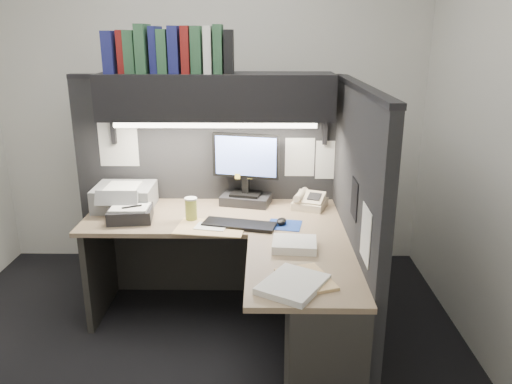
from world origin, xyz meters
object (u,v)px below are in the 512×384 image
desk (260,295)px  notebook_stack (130,214)px  telephone (310,202)px  monitor (246,177)px  coffee_cup (191,210)px  keyboard (239,225)px  overhead_shelf (216,96)px  printer (125,197)px

desk → notebook_stack: bearing=152.0°
desk → telephone: 0.86m
desk → monitor: (-0.11, 0.79, 0.49)m
coffee_cup → notebook_stack: coffee_cup is taller
monitor → coffee_cup: monitor is taller
monitor → keyboard: 0.47m
telephone → keyboard: bearing=-122.2°
monitor → notebook_stack: (-0.74, -0.33, -0.16)m
keyboard → monitor: bearing=99.7°
monitor → overhead_shelf: bearing=-155.7°
overhead_shelf → notebook_stack: bearing=-151.7°
desk → overhead_shelf: bearing=111.8°
desk → monitor: bearing=98.0°
telephone → coffee_cup: bearing=-141.3°
overhead_shelf → coffee_cup: overhead_shelf is taller
desk → telephone: (0.34, 0.72, 0.33)m
overhead_shelf → keyboard: (0.16, -0.40, -0.76)m
monitor → notebook_stack: bearing=-142.5°
desk → overhead_shelf: size_ratio=1.10×
overhead_shelf → keyboard: size_ratio=3.37×
overhead_shelf → telephone: (0.64, -0.03, -0.73)m
desk → telephone: telephone is taller
coffee_cup → monitor: bearing=43.7°
overhead_shelf → telephone: overhead_shelf is taller
monitor → coffee_cup: bearing=-123.0°
coffee_cup → printer: 0.55m
monitor → printer: 0.86m
printer → notebook_stack: size_ratio=1.44×
desk → overhead_shelf: 1.33m
monitor → notebook_stack: size_ratio=1.84×
overhead_shelf → monitor: (0.19, 0.04, -0.57)m
telephone → printer: size_ratio=0.55×
monitor → printer: monitor is taller
keyboard → telephone: bearing=50.7°
printer → notebook_stack: bearing=-68.5°
telephone → desk: bearing=-94.7°
overhead_shelf → monitor: overhead_shelf is taller
telephone → overhead_shelf: bearing=-162.3°
desk → keyboard: bearing=111.3°
desk → telephone: size_ratio=7.67×
monitor → printer: size_ratio=1.28×
notebook_stack → overhead_shelf: bearing=28.3°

